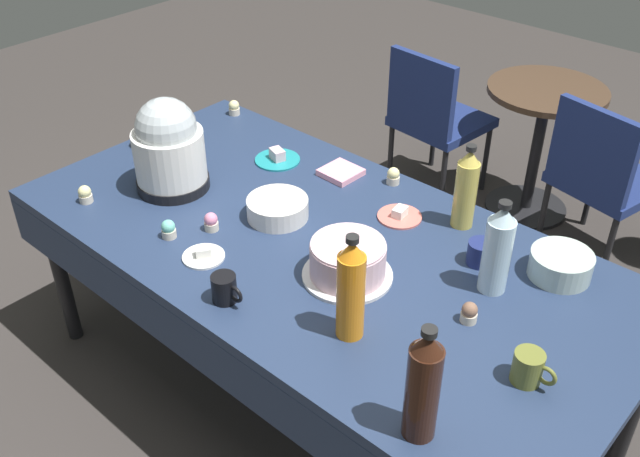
{
  "coord_description": "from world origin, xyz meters",
  "views": [
    {
      "loc": [
        1.34,
        -1.49,
        2.19
      ],
      "look_at": [
        0.0,
        0.0,
        0.8
      ],
      "focal_mm": 40.46,
      "sensor_mm": 36.0,
      "label": 1
    }
  ],
  "objects": [
    {
      "name": "glass_salad_bowl",
      "position": [
        0.7,
        0.37,
        0.79
      ],
      "size": [
        0.2,
        0.2,
        0.09
      ],
      "primitive_type": "cylinder",
      "color": "#B2C6BC",
      "rests_on": "potluck_table"
    },
    {
      "name": "dessert_plate_white",
      "position": [
        -0.22,
        -0.33,
        0.76
      ],
      "size": [
        0.14,
        0.14,
        0.04
      ],
      "color": "white",
      "rests_on": "potluck_table"
    },
    {
      "name": "soda_bottle_orange_juice",
      "position": [
        0.37,
        -0.29,
        0.91
      ],
      "size": [
        0.08,
        0.08,
        0.34
      ],
      "color": "orange",
      "rests_on": "potluck_table"
    },
    {
      "name": "cupcake_rose",
      "position": [
        -0.95,
        0.47,
        0.78
      ],
      "size": [
        0.05,
        0.05,
        0.07
      ],
      "color": "beige",
      "rests_on": "potluck_table"
    },
    {
      "name": "cupcake_vanilla",
      "position": [
        -0.81,
        -0.39,
        0.78
      ],
      "size": [
        0.05,
        0.05,
        0.07
      ],
      "color": "beige",
      "rests_on": "potluck_table"
    },
    {
      "name": "coffee_mug_black",
      "position": [
        -0.01,
        -0.43,
        0.8
      ],
      "size": [
        0.12,
        0.08,
        0.09
      ],
      "color": "black",
      "rests_on": "potluck_table"
    },
    {
      "name": "maroon_chair_left",
      "position": [
        -0.56,
        1.54,
        0.49
      ],
      "size": [
        0.48,
        0.48,
        0.85
      ],
      "color": "navy",
      "rests_on": "ground"
    },
    {
      "name": "paper_napkin_stack",
      "position": [
        -0.23,
        0.38,
        0.76
      ],
      "size": [
        0.14,
        0.14,
        0.02
      ],
      "primitive_type": "cube",
      "rotation": [
        0.0,
        0.0,
        -0.03
      ],
      "color": "pink",
      "rests_on": "potluck_table"
    },
    {
      "name": "coffee_mug_tan",
      "position": [
        -1.0,
        0.01,
        0.79
      ],
      "size": [
        0.11,
        0.07,
        0.08
      ],
      "color": "tan",
      "rests_on": "potluck_table"
    },
    {
      "name": "cupcake_mint",
      "position": [
        -0.33,
        -0.2,
        0.78
      ],
      "size": [
        0.05,
        0.05,
        0.07
      ],
      "color": "beige",
      "rests_on": "potluck_table"
    },
    {
      "name": "coffee_mug_olive",
      "position": [
        0.84,
        -0.11,
        0.8
      ],
      "size": [
        0.13,
        0.08,
        0.1
      ],
      "color": "olive",
      "rests_on": "potluck_table"
    },
    {
      "name": "coffee_mug_navy",
      "position": [
        0.48,
        0.26,
        0.79
      ],
      "size": [
        0.13,
        0.09,
        0.08
      ],
      "color": "navy",
      "rests_on": "potluck_table"
    },
    {
      "name": "maroon_chair_right",
      "position": [
        0.38,
        1.54,
        0.49
      ],
      "size": [
        0.52,
        0.52,
        0.85
      ],
      "color": "navy",
      "rests_on": "ground"
    },
    {
      "name": "frosted_layer_cake",
      "position": [
        0.2,
        -0.09,
        0.81
      ],
      "size": [
        0.29,
        0.29,
        0.13
      ],
      "color": "silver",
      "rests_on": "potluck_table"
    },
    {
      "name": "dessert_plate_teal",
      "position": [
        -0.5,
        0.3,
        0.76
      ],
      "size": [
        0.18,
        0.18,
        0.05
      ],
      "color": "teal",
      "rests_on": "potluck_table"
    },
    {
      "name": "cupcake_lemon",
      "position": [
        0.6,
        -0.01,
        0.78
      ],
      "size": [
        0.05,
        0.05,
        0.07
      ],
      "color": "beige",
      "rests_on": "potluck_table"
    },
    {
      "name": "soda_bottle_ginger_ale",
      "position": [
        0.31,
        0.41,
        0.9
      ],
      "size": [
        0.08,
        0.08,
        0.31
      ],
      "color": "gold",
      "rests_on": "potluck_table"
    },
    {
      "name": "ground",
      "position": [
        0.0,
        0.0,
        0.0
      ],
      "size": [
        9.0,
        9.0,
        0.0
      ],
      "primitive_type": "plane",
      "color": "#383330"
    },
    {
      "name": "cupcake_cocoa",
      "position": [
        -0.4,
        -0.33,
        0.78
      ],
      "size": [
        0.05,
        0.05,
        0.07
      ],
      "color": "beige",
      "rests_on": "potluck_table"
    },
    {
      "name": "ceramic_snack_bowl",
      "position": [
        -0.21,
        0.01,
        0.79
      ],
      "size": [
        0.22,
        0.22,
        0.07
      ],
      "primitive_type": "cylinder",
      "color": "silver",
      "rests_on": "potluck_table"
    },
    {
      "name": "soda_bottle_water",
      "position": [
        0.57,
        0.17,
        0.9
      ],
      "size": [
        0.09,
        0.09,
        0.32
      ],
      "color": "silver",
      "rests_on": "potluck_table"
    },
    {
      "name": "dessert_plate_coral",
      "position": [
        0.12,
        0.3,
        0.76
      ],
      "size": [
        0.16,
        0.16,
        0.04
      ],
      "color": "#E07266",
      "rests_on": "potluck_table"
    },
    {
      "name": "soda_bottle_cola",
      "position": [
        0.73,
        -0.45,
        0.91
      ],
      "size": [
        0.09,
        0.09,
        0.35
      ],
      "color": "#33190F",
      "rests_on": "potluck_table"
    },
    {
      "name": "cupcake_berry",
      "position": [
        -0.04,
        0.47,
        0.78
      ],
      "size": [
        0.05,
        0.05,
        0.07
      ],
      "color": "beige",
      "rests_on": "potluck_table"
    },
    {
      "name": "potluck_table",
      "position": [
        0.0,
        0.0,
        0.69
      ],
      "size": [
        2.2,
        1.1,
        0.75
      ],
      "color": "navy",
      "rests_on": "ground"
    },
    {
      "name": "slow_cooker",
      "position": [
        -0.65,
        -0.11,
        0.92
      ],
      "size": [
        0.28,
        0.28,
        0.36
      ],
      "color": "black",
      "rests_on": "potluck_table"
    },
    {
      "name": "round_cafe_table",
      "position": [
        -0.05,
        1.77,
        0.5
      ],
      "size": [
        0.6,
        0.6,
        0.72
      ],
      "color": "#473323",
      "rests_on": "ground"
    }
  ]
}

